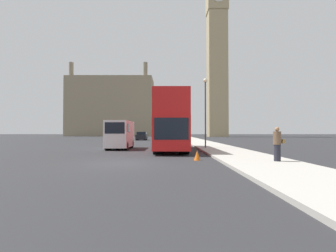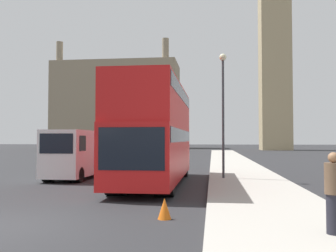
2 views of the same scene
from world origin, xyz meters
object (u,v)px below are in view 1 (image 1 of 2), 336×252
at_px(parked_sedan, 143,136).
at_px(red_double_decker_bus, 172,120).
at_px(pedestrian, 279,144).
at_px(clock_tower, 218,45).
at_px(white_van, 121,134).
at_px(street_lamp, 206,103).

bearing_deg(parked_sedan, red_double_decker_bus, -79.23).
bearing_deg(parked_sedan, pedestrian, -74.19).
relative_size(clock_tower, red_double_decker_bus, 5.34).
distance_m(red_double_decker_bus, white_van, 5.11).
xyz_separation_m(clock_tower, pedestrian, (-9.97, -68.46, -27.71)).
bearing_deg(clock_tower, pedestrian, -98.29).
relative_size(pedestrian, parked_sedan, 0.39).
bearing_deg(parked_sedan, street_lamp, -71.76).
xyz_separation_m(white_van, pedestrian, (9.76, -11.12, -0.38)).
bearing_deg(parked_sedan, white_van, -88.72).
distance_m(clock_tower, pedestrian, 74.52).
height_order(pedestrian, street_lamp, street_lamp).
relative_size(white_van, pedestrian, 3.00).
distance_m(clock_tower, white_van, 66.52).
xyz_separation_m(clock_tower, street_lamp, (-11.92, -57.42, -24.45)).
xyz_separation_m(white_van, parked_sedan, (-0.57, 25.37, -0.66)).
bearing_deg(pedestrian, red_double_decker_bus, 119.10).
distance_m(clock_tower, street_lamp, 63.53).
height_order(clock_tower, street_lamp, clock_tower).
distance_m(red_double_decker_bus, street_lamp, 4.05).
height_order(street_lamp, parked_sedan, street_lamp).
bearing_deg(street_lamp, white_van, 179.46).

